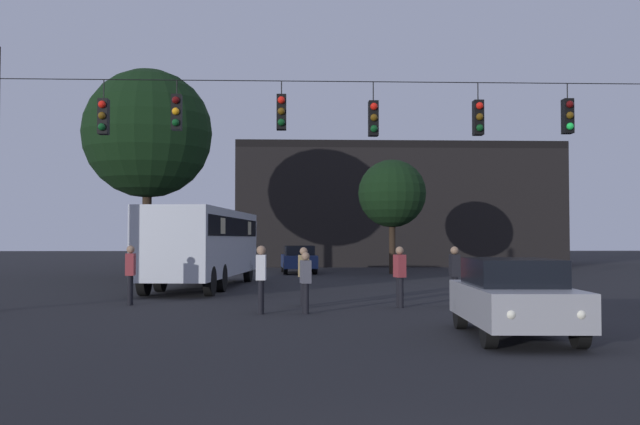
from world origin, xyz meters
name	(u,v)px	position (x,y,z in m)	size (l,w,h in m)	color
ground_plane	(318,286)	(0.00, 24.50, 0.00)	(168.00, 168.00, 0.00)	black
overhead_signal_span	(332,156)	(0.00, 14.23, 4.15)	(18.26, 0.44, 7.03)	black
city_bus	(204,240)	(-4.48, 23.38, 1.87)	(3.58, 11.19, 3.00)	#B7BCC6
car_near_right	(513,296)	(3.22, 8.60, 0.80)	(2.03, 4.41, 1.52)	#99999E
car_far_left	(299,259)	(-0.66, 35.27, 0.80)	(2.02, 4.41, 1.52)	navy
pedestrian_crossing_left	(304,273)	(-0.73, 15.41, 0.94)	(0.31, 0.40, 1.67)	black
pedestrian_crossing_center	(455,272)	(3.52, 15.10, 0.96)	(0.25, 0.37, 1.69)	black
pedestrian_crossing_right	(261,275)	(-1.86, 13.28, 0.99)	(0.26, 0.37, 1.73)	black
pedestrian_near_bus	(400,273)	(1.93, 14.88, 0.96)	(0.33, 0.41, 1.69)	black
pedestrian_trailing	(130,271)	(-5.72, 15.93, 0.97)	(0.25, 0.37, 1.72)	black
pedestrian_far_side	(306,279)	(-0.72, 13.28, 0.88)	(0.29, 0.39, 1.57)	black
corner_building	(391,207)	(6.42, 49.78, 4.24)	(22.41, 12.79, 8.49)	black
tree_left_silhouette	(148,134)	(-8.18, 31.08, 7.08)	(6.35, 6.35, 10.28)	#2D2116
tree_behind_building	(392,194)	(4.38, 34.22, 4.34)	(3.68, 3.68, 6.20)	#2D2116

